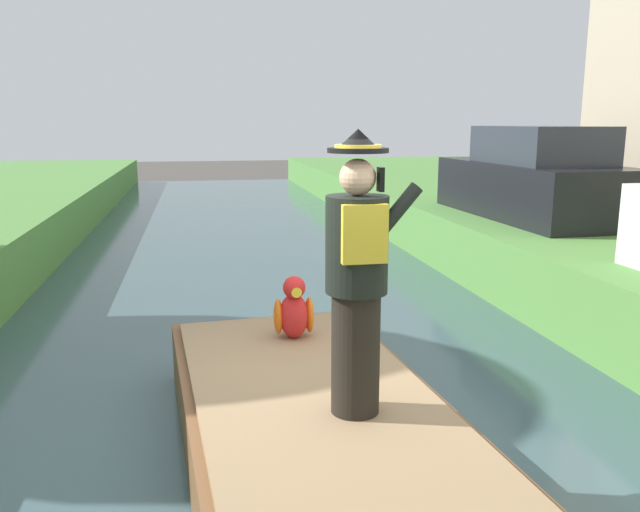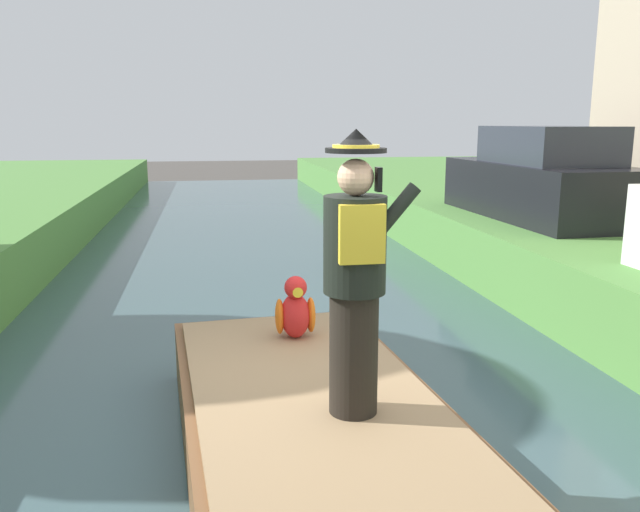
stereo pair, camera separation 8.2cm
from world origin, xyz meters
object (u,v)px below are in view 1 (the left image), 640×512
Objects in this scene: boat at (316,436)px; parrot_plush at (294,311)px; person_pirate at (357,276)px; parked_car_dark at (534,179)px.

parrot_plush reaches higher than boat.
person_pirate reaches higher than parked_car_dark.
parked_car_dark is at bearing 50.41° from boat.
boat is 2.34× the size of person_pirate.
boat is at bearing 137.34° from person_pirate.
parrot_plush is (-0.18, 1.56, -0.68)m from person_pirate.
parked_car_dark is at bearing 43.53° from parrot_plush.
parrot_plush is 0.14× the size of parked_car_dark.
person_pirate is 3.25× the size of parrot_plush.
boat is at bearing -91.69° from parrot_plush.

